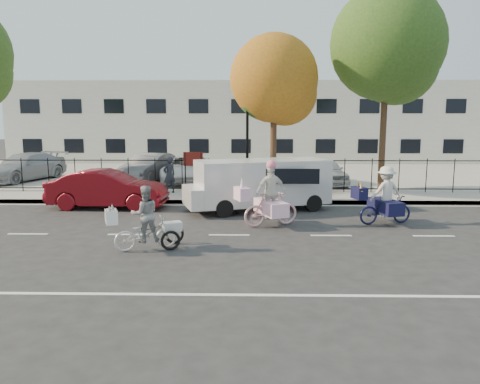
{
  "coord_description": "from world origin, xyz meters",
  "views": [
    {
      "loc": [
        0.59,
        -13.4,
        3.44
      ],
      "look_at": [
        0.3,
        1.2,
        1.1
      ],
      "focal_mm": 35.0,
      "sensor_mm": 36.0,
      "label": 1
    }
  ],
  "objects_px": {
    "zebra_trike": "(146,225)",
    "lot_car_c": "(150,167)",
    "pedestrian": "(169,175)",
    "unicorn_bike": "(270,202)",
    "lot_car_d": "(325,171)",
    "lamppost": "(247,125)",
    "white_van": "(260,183)",
    "lot_car_a": "(25,167)",
    "lot_car_b": "(188,169)",
    "red_sedan": "(108,189)",
    "bull_bike": "(385,201)"
  },
  "relations": [
    {
      "from": "bull_bike",
      "to": "red_sedan",
      "type": "distance_m",
      "value": 10.11
    },
    {
      "from": "zebra_trike",
      "to": "red_sedan",
      "type": "xyz_separation_m",
      "value": [
        -2.69,
        5.65,
        0.08
      ]
    },
    {
      "from": "pedestrian",
      "to": "lot_car_d",
      "type": "relative_size",
      "value": 0.42
    },
    {
      "from": "unicorn_bike",
      "to": "lot_car_b",
      "type": "distance_m",
      "value": 10.02
    },
    {
      "from": "unicorn_bike",
      "to": "white_van",
      "type": "distance_m",
      "value": 2.62
    },
    {
      "from": "lamppost",
      "to": "bull_bike",
      "type": "relative_size",
      "value": 2.06
    },
    {
      "from": "zebra_trike",
      "to": "unicorn_bike",
      "type": "xyz_separation_m",
      "value": [
        3.36,
        2.76,
        0.13
      ]
    },
    {
      "from": "red_sedan",
      "to": "lot_car_d",
      "type": "bearing_deg",
      "value": -56.18
    },
    {
      "from": "red_sedan",
      "to": "lot_car_b",
      "type": "relative_size",
      "value": 0.91
    },
    {
      "from": "white_van",
      "to": "lot_car_c",
      "type": "distance_m",
      "value": 8.8
    },
    {
      "from": "lamppost",
      "to": "white_van",
      "type": "relative_size",
      "value": 0.76
    },
    {
      "from": "pedestrian",
      "to": "unicorn_bike",
      "type": "bearing_deg",
      "value": 85.53
    },
    {
      "from": "unicorn_bike",
      "to": "lot_car_a",
      "type": "relative_size",
      "value": 0.44
    },
    {
      "from": "bull_bike",
      "to": "lot_car_b",
      "type": "xyz_separation_m",
      "value": [
        -7.56,
        8.87,
        0.07
      ]
    },
    {
      "from": "pedestrian",
      "to": "lot_car_a",
      "type": "bearing_deg",
      "value": -66.87
    },
    {
      "from": "zebra_trike",
      "to": "pedestrian",
      "type": "xyz_separation_m",
      "value": [
        -0.78,
        8.35,
        0.29
      ]
    },
    {
      "from": "zebra_trike",
      "to": "white_van",
      "type": "height_order",
      "value": "white_van"
    },
    {
      "from": "unicorn_bike",
      "to": "pedestrian",
      "type": "xyz_separation_m",
      "value": [
        -4.14,
        5.59,
        0.16
      ]
    },
    {
      "from": "white_van",
      "to": "red_sedan",
      "type": "bearing_deg",
      "value": 158.6
    },
    {
      "from": "pedestrian",
      "to": "lot_car_b",
      "type": "distance_m",
      "value": 3.68
    },
    {
      "from": "zebra_trike",
      "to": "lot_car_c",
      "type": "bearing_deg",
      "value": -10.1
    },
    {
      "from": "pedestrian",
      "to": "lot_car_d",
      "type": "height_order",
      "value": "pedestrian"
    },
    {
      "from": "white_van",
      "to": "lot_car_a",
      "type": "relative_size",
      "value": 1.17
    },
    {
      "from": "bull_bike",
      "to": "lot_car_a",
      "type": "bearing_deg",
      "value": 45.67
    },
    {
      "from": "bull_bike",
      "to": "red_sedan",
      "type": "xyz_separation_m",
      "value": [
        -9.79,
        2.51,
        -0.02
      ]
    },
    {
      "from": "bull_bike",
      "to": "lot_car_d",
      "type": "relative_size",
      "value": 0.55
    },
    {
      "from": "lot_car_a",
      "to": "lot_car_d",
      "type": "xyz_separation_m",
      "value": [
        15.55,
        -1.2,
        -0.06
      ]
    },
    {
      "from": "unicorn_bike",
      "to": "lot_car_d",
      "type": "distance_m",
      "value": 8.97
    },
    {
      "from": "white_van",
      "to": "pedestrian",
      "type": "relative_size",
      "value": 3.59
    },
    {
      "from": "lamppost",
      "to": "pedestrian",
      "type": "relative_size",
      "value": 2.72
    },
    {
      "from": "lot_car_c",
      "to": "lot_car_d",
      "type": "xyz_separation_m",
      "value": [
        8.89,
        -0.99,
        -0.06
      ]
    },
    {
      "from": "unicorn_bike",
      "to": "lot_car_c",
      "type": "height_order",
      "value": "unicorn_bike"
    },
    {
      "from": "red_sedan",
      "to": "lamppost",
      "type": "bearing_deg",
      "value": -60.46
    },
    {
      "from": "zebra_trike",
      "to": "bull_bike",
      "type": "bearing_deg",
      "value": -87.59
    },
    {
      "from": "pedestrian",
      "to": "lamppost",
      "type": "bearing_deg",
      "value": 138.98
    },
    {
      "from": "red_sedan",
      "to": "lot_car_b",
      "type": "height_order",
      "value": "lot_car_b"
    },
    {
      "from": "unicorn_bike",
      "to": "pedestrian",
      "type": "relative_size",
      "value": 1.34
    },
    {
      "from": "lamppost",
      "to": "bull_bike",
      "type": "distance_m",
      "value": 7.26
    },
    {
      "from": "unicorn_bike",
      "to": "red_sedan",
      "type": "xyz_separation_m",
      "value": [
        -6.05,
        2.9,
        -0.05
      ]
    },
    {
      "from": "unicorn_bike",
      "to": "red_sedan",
      "type": "height_order",
      "value": "unicorn_bike"
    },
    {
      "from": "zebra_trike",
      "to": "pedestrian",
      "type": "bearing_deg",
      "value": -16.11
    },
    {
      "from": "lot_car_d",
      "to": "pedestrian",
      "type": "bearing_deg",
      "value": -167.17
    },
    {
      "from": "zebra_trike",
      "to": "lot_car_a",
      "type": "relative_size",
      "value": 0.4
    },
    {
      "from": "lamppost",
      "to": "unicorn_bike",
      "type": "relative_size",
      "value": 2.03
    },
    {
      "from": "unicorn_bike",
      "to": "lot_car_c",
      "type": "xyz_separation_m",
      "value": [
        -5.81,
        9.42,
        0.08
      ]
    },
    {
      "from": "red_sedan",
      "to": "lot_car_b",
      "type": "bearing_deg",
      "value": -16.71
    },
    {
      "from": "lamppost",
      "to": "lot_car_a",
      "type": "height_order",
      "value": "lamppost"
    },
    {
      "from": "red_sedan",
      "to": "lot_car_c",
      "type": "bearing_deg",
      "value": 0.48
    },
    {
      "from": "lamppost",
      "to": "red_sedan",
      "type": "bearing_deg",
      "value": -153.07
    },
    {
      "from": "zebra_trike",
      "to": "lot_car_b",
      "type": "xyz_separation_m",
      "value": [
        -0.46,
        12.02,
        0.17
      ]
    }
  ]
}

